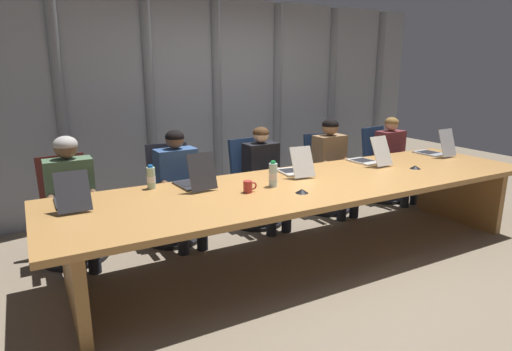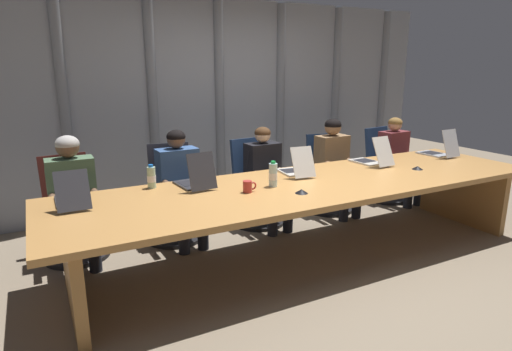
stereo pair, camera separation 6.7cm
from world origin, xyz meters
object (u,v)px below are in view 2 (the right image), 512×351
water_bottle_primary (273,175)px  water_bottle_secondary (151,177)px  laptop_right_end (439,150)px  person_right_end (398,155)px  conference_mic_middle (417,168)px  office_chair_right_mid (328,182)px  person_center (267,171)px  laptop_left_mid (195,180)px  coffee_mug_near (248,187)px  office_chair_center (256,192)px  person_left_mid (181,180)px  laptop_left_end (72,197)px  person_right_mid (336,160)px  conference_mic_left_side (302,191)px  laptop_right_mid (372,158)px  office_chair_left_end (73,219)px  laptop_center (296,169)px  office_chair_left_mid (173,204)px  office_chair_right_end (385,173)px  person_left_end (73,191)px

water_bottle_primary → water_bottle_secondary: size_ratio=1.10×
laptop_right_end → person_right_end: size_ratio=0.41×
person_right_end → conference_mic_middle: person_right_end is taller
office_chair_right_mid → conference_mic_middle: (0.24, -1.17, 0.40)m
person_center → person_right_end: size_ratio=1.00×
laptop_left_mid → water_bottle_primary: laptop_left_mid is taller
laptop_right_end → water_bottle_secondary: bearing=84.4°
person_center → person_right_end: person_center is taller
coffee_mug_near → office_chair_center: bearing=59.3°
office_chair_center → person_right_end: (2.05, -0.17, 0.27)m
office_chair_center → person_left_mid: bearing=-85.8°
laptop_left_end → laptop_left_mid: laptop_left_mid is taller
water_bottle_secondary → conference_mic_middle: bearing=-12.6°
person_right_mid → conference_mic_left_side: bearing=-49.8°
office_chair_center → conference_mic_middle: office_chair_center is taller
laptop_right_mid → office_chair_left_end: bearing=72.4°
laptop_left_end → water_bottle_secondary: bearing=-75.0°
laptop_left_mid → office_chair_left_end: bearing=47.7°
laptop_center → water_bottle_primary: 0.50m
laptop_left_end → person_right_end: person_right_end is taller
conference_mic_middle → office_chair_left_mid: bearing=152.5°
laptop_left_mid → office_chair_right_end: bearing=-81.3°
office_chair_left_mid → coffee_mug_near: bearing=25.6°
person_left_end → water_bottle_primary: person_left_end is taller
laptop_left_mid → person_right_end: person_right_end is taller
person_right_mid → laptop_left_end: bearing=-81.0°
office_chair_left_end → person_center: person_center is taller
laptop_right_mid → conference_mic_middle: bearing=-152.8°
laptop_left_end → person_right_end: (4.05, 0.60, -0.16)m
office_chair_left_end → coffee_mug_near: (1.32, -1.10, 0.43)m
person_right_mid → conference_mic_middle: bearing=11.7°
laptop_center → person_right_end: size_ratio=0.42×
office_chair_left_mid → person_center: size_ratio=0.88×
office_chair_right_mid → water_bottle_secondary: 2.49m
water_bottle_secondary → conference_mic_left_side: water_bottle_secondary is taller
water_bottle_secondary → water_bottle_primary: bearing=-25.0°
laptop_center → person_left_end: (-1.99, 0.61, -0.12)m
person_center → laptop_left_mid: bearing=-63.8°
laptop_center → office_chair_left_mid: laptop_center is taller
office_chair_left_end → water_bottle_secondary: office_chair_left_end is taller
laptop_left_end → office_chair_left_end: laptop_left_end is taller
office_chair_center → office_chair_right_mid: bearing=84.5°
office_chair_center → water_bottle_primary: size_ratio=4.21×
person_left_end → person_left_mid: bearing=89.8°
laptop_left_end → office_chair_right_mid: size_ratio=0.51×
laptop_center → office_chair_left_mid: bearing=58.8°
conference_mic_left_side → laptop_left_mid: bearing=140.5°
laptop_left_mid → water_bottle_secondary: 0.38m
office_chair_right_end → person_left_end: bearing=-97.1°
laptop_left_mid → person_right_mid: (2.01, 0.58, -0.13)m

